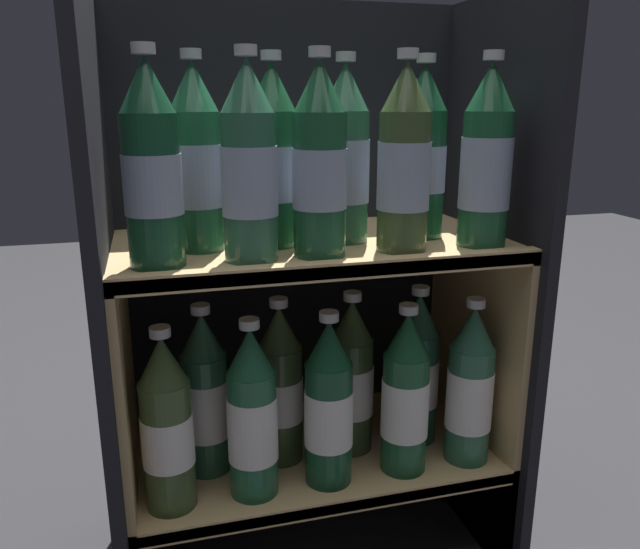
% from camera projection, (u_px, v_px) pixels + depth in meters
% --- Properties ---
extents(fridge_back_wall, '(0.66, 0.02, 0.97)m').
position_uv_depth(fridge_back_wall, '(289.00, 271.00, 1.20)').
color(fridge_back_wall, black).
rests_on(fridge_back_wall, ground_plane).
extents(fridge_side_left, '(0.02, 0.38, 0.97)m').
position_uv_depth(fridge_side_left, '(109.00, 315.00, 0.95)').
color(fridge_side_left, black).
rests_on(fridge_side_left, ground_plane).
extents(fridge_side_right, '(0.02, 0.38, 0.97)m').
position_uv_depth(fridge_side_right, '(486.00, 283.00, 1.11)').
color(fridge_side_right, black).
rests_on(fridge_side_right, ground_plane).
extents(shelf_lower, '(0.62, 0.34, 0.21)m').
position_uv_depth(shelf_lower, '(314.00, 468.00, 1.11)').
color(shelf_lower, tan).
rests_on(shelf_lower, ground_plane).
extents(shelf_upper, '(0.62, 0.34, 0.58)m').
position_uv_depth(shelf_upper, '(313.00, 335.00, 1.04)').
color(shelf_upper, tan).
rests_on(shelf_upper, ground_plane).
extents(bottle_upper_front_0, '(0.08, 0.08, 0.29)m').
position_uv_depth(bottle_upper_front_0, '(152.00, 170.00, 0.81)').
color(bottle_upper_front_0, '#144228').
rests_on(bottle_upper_front_0, shelf_upper).
extents(bottle_upper_front_1, '(0.08, 0.08, 0.29)m').
position_uv_depth(bottle_upper_front_1, '(249.00, 168.00, 0.85)').
color(bottle_upper_front_1, '#285B42').
rests_on(bottle_upper_front_1, shelf_upper).
extents(bottle_upper_front_2, '(0.08, 0.08, 0.29)m').
position_uv_depth(bottle_upper_front_2, '(320.00, 166.00, 0.87)').
color(bottle_upper_front_2, '#194C2D').
rests_on(bottle_upper_front_2, shelf_upper).
extents(bottle_upper_front_3, '(0.08, 0.08, 0.29)m').
position_uv_depth(bottle_upper_front_3, '(404.00, 164.00, 0.90)').
color(bottle_upper_front_3, '#384C28').
rests_on(bottle_upper_front_3, shelf_upper).
extents(bottle_upper_front_4, '(0.08, 0.08, 0.29)m').
position_uv_depth(bottle_upper_front_4, '(486.00, 162.00, 0.94)').
color(bottle_upper_front_4, '#194C2D').
rests_on(bottle_upper_front_4, shelf_upper).
extents(bottle_upper_back_0, '(0.08, 0.08, 0.29)m').
position_uv_depth(bottle_upper_back_0, '(196.00, 163.00, 0.91)').
color(bottle_upper_back_0, '#1E5638').
rests_on(bottle_upper_back_0, shelf_upper).
extents(bottle_upper_back_1, '(0.08, 0.08, 0.29)m').
position_uv_depth(bottle_upper_back_1, '(273.00, 161.00, 0.94)').
color(bottle_upper_back_1, '#194C2D').
rests_on(bottle_upper_back_1, shelf_upper).
extents(bottle_upper_back_2, '(0.08, 0.08, 0.29)m').
position_uv_depth(bottle_upper_back_2, '(345.00, 160.00, 0.97)').
color(bottle_upper_back_2, '#285B42').
rests_on(bottle_upper_back_2, shelf_upper).
extents(bottle_upper_back_3, '(0.08, 0.08, 0.29)m').
position_uv_depth(bottle_upper_back_3, '(422.00, 157.00, 1.00)').
color(bottle_upper_back_3, '#144228').
rests_on(bottle_upper_back_3, shelf_upper).
extents(bottle_lower_front_0, '(0.08, 0.08, 0.29)m').
position_uv_depth(bottle_lower_front_0, '(167.00, 428.00, 0.91)').
color(bottle_lower_front_0, '#384C28').
rests_on(bottle_lower_front_0, shelf_lower).
extents(bottle_lower_front_1, '(0.08, 0.08, 0.29)m').
position_uv_depth(bottle_lower_front_1, '(252.00, 417.00, 0.95)').
color(bottle_lower_front_1, '#1E5638').
rests_on(bottle_lower_front_1, shelf_lower).
extents(bottle_lower_front_2, '(0.08, 0.08, 0.29)m').
position_uv_depth(bottle_lower_front_2, '(329.00, 407.00, 0.98)').
color(bottle_lower_front_2, '#144228').
rests_on(bottle_lower_front_2, shelf_lower).
extents(bottle_lower_front_3, '(0.08, 0.08, 0.29)m').
position_uv_depth(bottle_lower_front_3, '(405.00, 397.00, 1.01)').
color(bottle_lower_front_3, '#194C2D').
rests_on(bottle_lower_front_3, shelf_lower).
extents(bottle_lower_front_4, '(0.08, 0.08, 0.29)m').
position_uv_depth(bottle_lower_front_4, '(470.00, 389.00, 1.04)').
color(bottle_lower_front_4, '#285B42').
rests_on(bottle_lower_front_4, shelf_lower).
extents(bottle_lower_back_0, '(0.08, 0.08, 0.29)m').
position_uv_depth(bottle_lower_back_0, '(205.00, 397.00, 1.01)').
color(bottle_lower_back_0, '#285B42').
rests_on(bottle_lower_back_0, shelf_lower).
extents(bottle_lower_back_1, '(0.08, 0.08, 0.29)m').
position_uv_depth(bottle_lower_back_1, '(280.00, 388.00, 1.04)').
color(bottle_lower_back_1, '#384C28').
rests_on(bottle_lower_back_1, shelf_lower).
extents(bottle_lower_back_2, '(0.08, 0.08, 0.29)m').
position_uv_depth(bottle_lower_back_2, '(351.00, 380.00, 1.07)').
color(bottle_lower_back_2, '#384C28').
rests_on(bottle_lower_back_2, shelf_lower).
extents(bottle_lower_back_3, '(0.08, 0.08, 0.29)m').
position_uv_depth(bottle_lower_back_3, '(417.00, 372.00, 1.10)').
color(bottle_lower_back_3, '#285B42').
rests_on(bottle_lower_back_3, shelf_lower).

